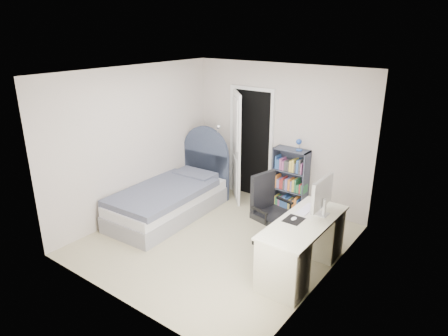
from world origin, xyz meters
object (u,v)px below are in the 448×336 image
Objects in this scene: bed at (172,197)px; office_chair at (269,207)px; bookcase at (291,182)px; desk at (303,244)px; nightstand at (210,168)px; floor_lamp at (218,169)px.

office_chair is at bearing 3.07° from bed.
bookcase is 0.86× the size of desk.
desk is 1.39× the size of office_chair.
nightstand is at bearing 149.25° from office_chair.
office_chair is (-0.72, 0.33, 0.19)m from desk.
floor_lamp is 1.35m from bookcase.
bed is 2.08m from bookcase.
office_chair is (1.85, 0.10, 0.30)m from bed.
floor_lamp is at bearing 152.28° from desk.
desk is at bearing -29.21° from nightstand.
desk is at bearing -57.42° from bookcase.
floor_lamp reaches higher than bed.
nightstand is 1.74m from bookcase.
nightstand is at bearing 150.79° from desk.
bed reaches higher than office_chair.
bookcase is at bearing 42.75° from bed.
bed is 1.56× the size of floor_lamp.
office_chair reaches higher than nightstand.
floor_lamp is 1.10× the size of bookcase.
office_chair is (1.62, -0.90, 0.01)m from floor_lamp.
bookcase reaches higher than nightstand.
floor_lamp is 0.94× the size of desk.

